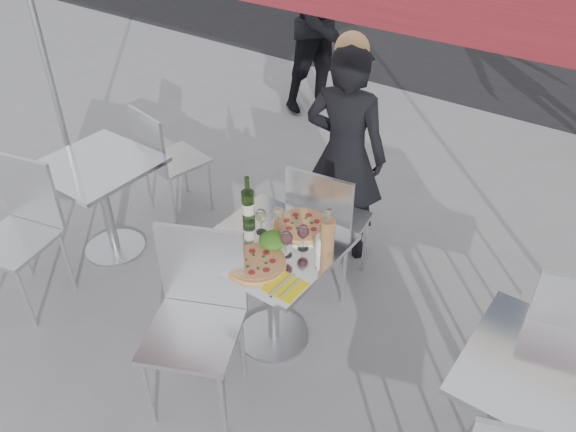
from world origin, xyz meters
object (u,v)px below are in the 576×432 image
Objects in this scene: pizza_near at (256,263)px; pizza_far at (302,226)px; pedestrian_a at (327,22)px; wineglass_white_a at (261,216)px; salad_plate at (273,241)px; napkin_right at (286,286)px; woman_diner at (345,155)px; main_table at (273,272)px; sugar_shaker at (321,244)px; chair_far at (325,219)px; side_chair_rfar at (572,332)px; side_chair_lfar at (164,154)px; wine_bottle at (248,204)px; chair_near at (197,307)px; side_chair_lnear at (21,221)px; carafe at (327,236)px; wineglass_red_b at (303,232)px; side_table_right at (541,403)px; wineglass_red_a at (286,239)px; side_table_left at (102,189)px; napkin_left at (205,248)px; wineglass_white_b at (278,213)px.

pizza_near is 0.90× the size of pizza_far.
pedestrian_a is 3.39m from wineglass_white_a.
salad_plate is 1.10× the size of napkin_right.
pedestrian_a is at bearing -65.02° from woman_diner.
sugar_shaker reaches higher than main_table.
sugar_shaker is (0.27, -0.48, 0.23)m from chair_far.
side_chair_rfar reaches higher than sugar_shaker.
woman_diner is (1.35, 0.43, 0.24)m from side_chair_lfar.
pizza_near is at bearing -91.55° from pizza_far.
main_table is 7.01× the size of sugar_shaker.
woman_diner is 4.41× the size of pizza_far.
main_table is 3.51m from pedestrian_a.
wine_bottle reaches higher than pizza_near.
chair_near is 1.45m from side_chair_lnear.
main_table is 0.45m from carafe.
woman_diner is (-0.15, 1.02, 0.25)m from main_table.
wineglass_red_b is (1.72, 0.65, 0.28)m from side_chair_lnear.
chair_far reaches higher than wineglass_white_a.
side_chair_lfar is at bearing 164.33° from sugar_shaker.
side_chair_lfar is 0.50× the size of pedestrian_a.
pedestrian_a is 9.30× the size of napkin_right.
pizza_near is 2.04× the size of wineglass_white_a.
chair_near reaches higher than pizza_near.
pizza_far is at bearing 171.57° from side_table_right.
napkin_right is (1.76, -0.82, 0.21)m from side_chair_lfar.
woman_diner is 2.54m from pedestrian_a.
wineglass_red_a is (0.14, -0.61, 0.29)m from chair_far.
wineglass_red_b is (-0.10, -0.03, 0.06)m from sugar_shaker.
pedestrian_a is 5.19× the size of pizza_far.
side_table_right is 1.26m from carafe.
sugar_shaker is at bearing 0.39° from wine_bottle.
side_table_right is at bearing -113.56° from pedestrian_a.
side_table_left is 3.62× the size of napkin_left.
side_chair_lnear is (-0.05, -0.58, 0.04)m from side_table_left.
chair_near is at bearing -116.32° from wineglass_red_a.
side_chair_rfar is 6.57× the size of wineglass_white_a.
napkin_left is at bearing -150.68° from wineglass_red_a.
side_chair_lfar is at bearing 162.53° from wineglass_red_b.
napkin_left is at bearing -177.29° from napkin_right.
chair_far reaches higher than wineglass_white_b.
woman_diner is 0.97m from wineglass_white_a.
pedestrian_a is at bearing 118.06° from wineglass_white_b.
chair_near is 3.52× the size of carafe.
napkin_left is (-0.26, -0.83, 0.18)m from chair_far.
wine_bottle is 1.87× the size of wineglass_red_a.
napkin_right is at bearing 97.63° from woman_diner.
side_chair_lfar is 1.39m from wine_bottle.
wineglass_white_b is at bearing 106.17° from pizza_near.
wineglass_white_b is 0.50m from napkin_right.
carafe is at bearing 1.36° from wine_bottle.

